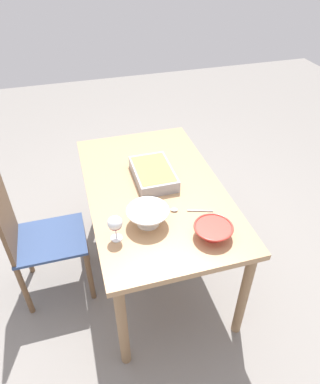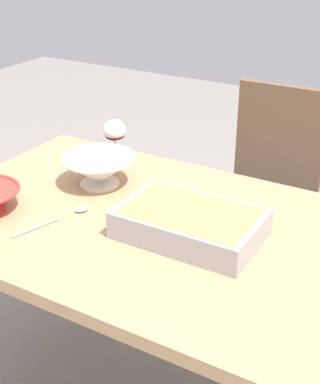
{
  "view_description": "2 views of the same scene",
  "coord_description": "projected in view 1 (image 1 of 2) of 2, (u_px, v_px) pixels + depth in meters",
  "views": [
    {
      "loc": [
        1.69,
        -0.45,
        2.12
      ],
      "look_at": [
        0.13,
        -0.0,
        0.82
      ],
      "focal_mm": 32.73,
      "sensor_mm": 36.0,
      "label": 1
    },
    {
      "loc": [
        -0.66,
        1.16,
        1.54
      ],
      "look_at": [
        0.09,
        -0.13,
        0.79
      ],
      "focal_mm": 51.24,
      "sensor_mm": 36.0,
      "label": 2
    }
  ],
  "objects": [
    {
      "name": "small_bowl",
      "position": [
        213.0,
        230.0,
        1.85
      ],
      "size": [
        0.21,
        0.21,
        0.07
      ],
      "color": "red",
      "rests_on": "dining_table"
    },
    {
      "name": "chair",
      "position": [
        34.0,
        237.0,
        2.22
      ],
      "size": [
        0.39,
        0.45,
        0.95
      ],
      "color": "#334772",
      "rests_on": "ground_plane"
    },
    {
      "name": "wine_glass",
      "position": [
        115.0,
        224.0,
        1.8
      ],
      "size": [
        0.08,
        0.08,
        0.15
      ],
      "color": "white",
      "rests_on": "dining_table"
    },
    {
      "name": "casserole_dish",
      "position": [
        153.0,
        173.0,
        2.26
      ],
      "size": [
        0.38,
        0.24,
        0.08
      ],
      "color": "#99999E",
      "rests_on": "dining_table"
    },
    {
      "name": "ground_plane",
      "position": [
        156.0,
        265.0,
        2.69
      ],
      "size": [
        8.0,
        8.0,
        0.0
      ],
      "primitive_type": "plane",
      "color": "gray"
    },
    {
      "name": "serving_spoon",
      "position": [
        183.0,
        210.0,
        2.03
      ],
      "size": [
        0.09,
        0.24,
        0.01
      ],
      "color": "silver",
      "rests_on": "dining_table"
    },
    {
      "name": "dining_table",
      "position": [
        155.0,
        198.0,
        2.27
      ],
      "size": [
        1.41,
        0.84,
        0.76
      ],
      "color": "tan",
      "rests_on": "ground_plane"
    },
    {
      "name": "mixing_bowl",
      "position": [
        148.0,
        216.0,
        1.92
      ],
      "size": [
        0.24,
        0.24,
        0.1
      ],
      "color": "white",
      "rests_on": "dining_table"
    }
  ]
}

